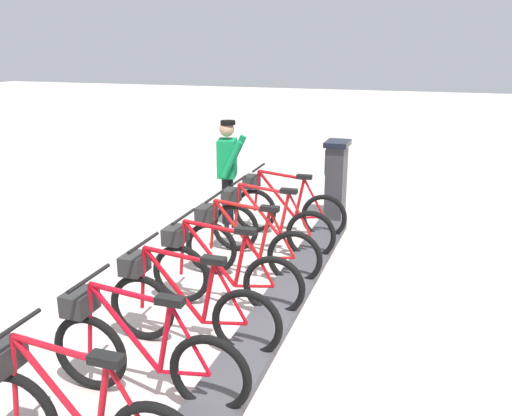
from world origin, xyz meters
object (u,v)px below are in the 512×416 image
object	(u,v)px
worker_near_rack	(228,171)
bike_docked_3	(219,271)
payment_kiosk	(336,179)
bike_docked_5	(139,351)
bike_docked_0	(284,207)
bike_docked_4	(185,305)
bike_docked_1	(267,224)
bike_docked_2	(246,245)

from	to	relation	value
worker_near_rack	bike_docked_3	bearing A→B (deg)	109.42
payment_kiosk	bike_docked_5	bearing A→B (deg)	83.71
bike_docked_0	bike_docked_4	size ratio (longest dim) A/B	1.00
bike_docked_1	bike_docked_2	size ratio (longest dim) A/B	1.00
bike_docked_3	worker_near_rack	bearing A→B (deg)	-70.58
bike_docked_1	bike_docked_4	world-z (taller)	same
payment_kiosk	bike_docked_0	size ratio (longest dim) A/B	0.74
payment_kiosk	bike_docked_4	distance (m)	4.40
bike_docked_4	bike_docked_0	bearing A→B (deg)	-90.00
bike_docked_1	payment_kiosk	bearing A→B (deg)	-107.13
bike_docked_0	bike_docked_2	xyz separation A→B (m)	(0.00, 1.66, 0.00)
bike_docked_2	bike_docked_3	world-z (taller)	same
worker_near_rack	bike_docked_1	bearing A→B (deg)	135.65
bike_docked_2	bike_docked_3	xyz separation A→B (m)	(0.00, 0.83, 0.00)
bike_docked_1	worker_near_rack	distance (m)	1.34
bike_docked_4	worker_near_rack	xyz separation A→B (m)	(0.90, -3.37, 0.48)
bike_docked_2	bike_docked_4	bearing A→B (deg)	90.00
bike_docked_1	worker_near_rack	world-z (taller)	worker_near_rack
bike_docked_3	bike_docked_0	bearing A→B (deg)	-90.00
payment_kiosk	bike_docked_0	distance (m)	1.20
bike_docked_5	worker_near_rack	bearing A→B (deg)	-77.98
worker_near_rack	payment_kiosk	bearing A→B (deg)	-146.25
bike_docked_0	bike_docked_1	distance (m)	0.83
bike_docked_0	bike_docked_2	bearing A→B (deg)	90.00
bike_docked_4	bike_docked_5	size ratio (longest dim) A/B	1.00
payment_kiosk	bike_docked_2	world-z (taller)	payment_kiosk
bike_docked_1	bike_docked_2	world-z (taller)	same
payment_kiosk	bike_docked_3	size ratio (longest dim) A/B	0.74
bike_docked_1	worker_near_rack	size ratio (longest dim) A/B	1.04
bike_docked_0	bike_docked_4	xyz separation A→B (m)	(0.00, 3.33, 0.00)
payment_kiosk	bike_docked_4	xyz separation A→B (m)	(0.57, 4.35, -0.24)
bike_docked_4	worker_near_rack	bearing A→B (deg)	-75.13
bike_docked_1	worker_near_rack	bearing A→B (deg)	-44.35
bike_docked_1	bike_docked_3	bearing A→B (deg)	90.00
payment_kiosk	bike_docked_5	xyz separation A→B (m)	(0.57, 5.18, -0.24)
bike_docked_0	worker_near_rack	bearing A→B (deg)	-2.74
bike_docked_0	bike_docked_4	world-z (taller)	same
bike_docked_3	bike_docked_4	world-z (taller)	same
bike_docked_2	worker_near_rack	world-z (taller)	worker_near_rack
bike_docked_3	bike_docked_5	world-z (taller)	same
payment_kiosk	bike_docked_0	bearing A→B (deg)	60.80
worker_near_rack	bike_docked_5	bearing A→B (deg)	102.02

